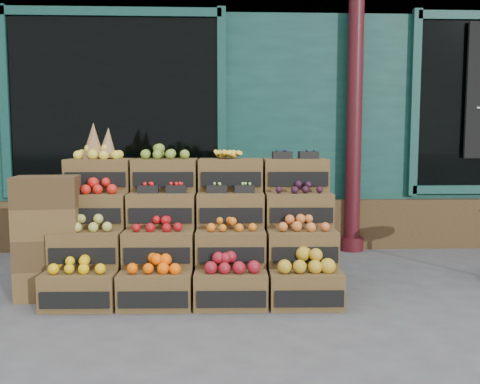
{
  "coord_description": "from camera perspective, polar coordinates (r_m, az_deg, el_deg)",
  "views": [
    {
      "loc": [
        -0.42,
        -4.19,
        1.36
      ],
      "look_at": [
        -0.2,
        0.7,
        0.85
      ],
      "focal_mm": 40.0,
      "sensor_mm": 36.0,
      "label": 1
    }
  ],
  "objects": [
    {
      "name": "spare_crates",
      "position": [
        4.79,
        -19.8,
        -4.57
      ],
      "size": [
        0.55,
        0.4,
        1.03
      ],
      "rotation": [
        0.0,
        0.0,
        0.09
      ],
      "color": "brown",
      "rests_on": "ground"
    },
    {
      "name": "shop_facade",
      "position": [
        9.37,
        0.05,
        12.29
      ],
      "size": [
        12.0,
        6.24,
        4.8
      ],
      "color": "#103831",
      "rests_on": "ground"
    },
    {
      "name": "ground",
      "position": [
        4.43,
        3.05,
        -11.95
      ],
      "size": [
        60.0,
        60.0,
        0.0
      ],
      "primitive_type": "plane",
      "color": "#4C4C4F",
      "rests_on": "ground"
    },
    {
      "name": "crate_display",
      "position": [
        4.78,
        -4.74,
        -4.97
      ],
      "size": [
        2.41,
        1.21,
        1.49
      ],
      "rotation": [
        0.0,
        0.0,
        -0.02
      ],
      "color": "brown",
      "rests_on": "ground"
    },
    {
      "name": "shopkeeper",
      "position": [
        6.95,
        -10.46,
        2.39
      ],
      "size": [
        0.77,
        0.6,
        1.88
      ],
      "primitive_type": "imported",
      "rotation": [
        0.0,
        0.0,
        3.37
      ],
      "color": "#1E6936",
      "rests_on": "ground"
    }
  ]
}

